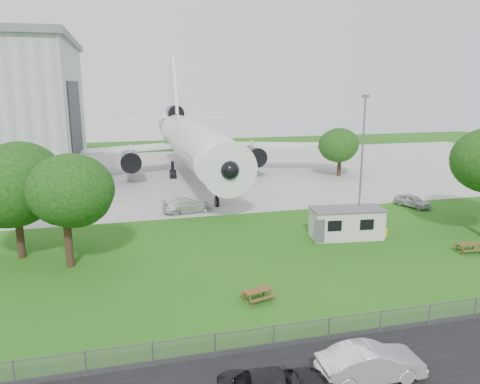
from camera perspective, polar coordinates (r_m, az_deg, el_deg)
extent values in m
plane|color=#2E7118|center=(34.47, 6.95, -9.24)|extent=(160.00, 160.00, 0.00)
cube|color=black|center=(24.27, 19.01, -20.25)|extent=(120.00, 8.00, 0.02)
cube|color=#B7B7B2|center=(69.83, -4.55, 2.36)|extent=(120.00, 46.00, 0.03)
cube|color=#2D3033|center=(63.04, -19.25, 6.69)|extent=(0.16, 16.00, 12.96)
cylinder|color=white|center=(64.81, -5.75, 6.05)|extent=(5.40, 34.00, 5.40)
cone|color=white|center=(46.34, -2.02, 3.25)|extent=(5.40, 5.50, 5.40)
cone|color=white|center=(85.42, -8.02, 8.24)|extent=(4.86, 9.00, 4.86)
cube|color=white|center=(67.41, -16.75, 4.80)|extent=(21.36, 10.77, 0.36)
cube|color=white|center=(71.02, 3.91, 5.73)|extent=(21.36, 10.77, 0.36)
cube|color=white|center=(85.13, -8.14, 12.07)|extent=(0.46, 9.96, 12.17)
cylinder|color=#515459|center=(63.85, -13.20, 3.75)|extent=(2.50, 4.20, 2.50)
cylinder|color=#515459|center=(66.46, 1.64, 4.46)|extent=(2.50, 4.20, 2.50)
cylinder|color=#515459|center=(84.29, -7.98, 9.54)|extent=(2.60, 4.50, 2.60)
cylinder|color=black|center=(50.49, -2.86, -0.45)|extent=(0.36, 0.36, 2.40)
cylinder|color=black|center=(66.01, -8.21, 2.68)|extent=(0.44, 0.44, 2.40)
cylinder|color=black|center=(66.86, -3.44, 2.93)|extent=(0.44, 0.44, 2.40)
cube|color=beige|center=(41.39, 12.85, -3.78)|extent=(6.26, 3.20, 2.50)
cube|color=#59595B|center=(41.03, 12.94, -2.03)|extent=(6.48, 3.43, 0.12)
cylinder|color=gold|center=(42.80, 17.22, -4.74)|extent=(0.50, 0.50, 0.70)
cube|color=gray|center=(26.78, 14.74, -16.57)|extent=(58.00, 0.04, 1.30)
cylinder|color=slate|center=(41.66, 14.58, 2.96)|extent=(0.16, 0.16, 12.00)
cylinder|color=#382619|center=(39.44, -25.22, -4.89)|extent=(0.56, 0.56, 3.43)
sphere|color=#2B611A|center=(38.44, -25.83, 1.08)|extent=(7.49, 7.49, 7.49)
cylinder|color=#382619|center=(36.22, -20.13, -6.22)|extent=(0.56, 0.56, 3.13)
sphere|color=#2B611A|center=(35.19, -20.62, -0.33)|extent=(6.45, 6.45, 6.45)
cylinder|color=#382619|center=(68.40, 11.99, 2.93)|extent=(0.56, 0.56, 2.47)
sphere|color=#2B611A|center=(67.94, 12.11, 5.43)|extent=(6.84, 6.84, 6.84)
imported|color=white|center=(23.15, 15.64, -19.46)|extent=(4.89, 1.85, 1.60)
imported|color=#B1B3B8|center=(53.66, 20.28, -1.03)|extent=(2.95, 4.22, 1.33)
imported|color=white|center=(48.56, -6.44, -1.63)|extent=(5.34, 2.75, 1.48)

